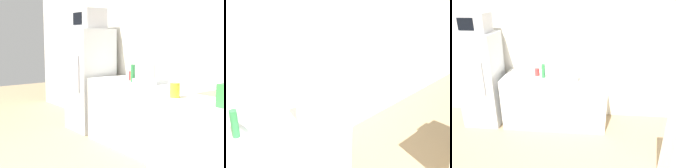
% 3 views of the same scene
% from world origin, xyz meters
% --- Properties ---
extents(wall_back, '(8.00, 0.06, 2.60)m').
position_xyz_m(wall_back, '(0.00, 2.65, 1.30)').
color(wall_back, silver).
rests_on(wall_back, ground_plane).
extents(refrigerator, '(0.60, 0.63, 1.60)m').
position_xyz_m(refrigerator, '(-1.55, 2.24, 0.80)').
color(refrigerator, silver).
rests_on(refrigerator, ground_plane).
extents(microwave, '(0.45, 0.38, 0.31)m').
position_xyz_m(microwave, '(-1.55, 2.24, 1.75)').
color(microwave, '#BCBCC1').
rests_on(microwave, refrigerator).
extents(counter, '(1.72, 0.67, 0.88)m').
position_xyz_m(counter, '(-0.29, 2.27, 0.44)').
color(counter, silver).
rests_on(counter, ground_plane).
extents(sink_basin, '(0.33, 0.32, 0.06)m').
position_xyz_m(sink_basin, '(-0.23, 2.29, 0.91)').
color(sink_basin, '#9EA3A8').
rests_on(sink_basin, counter).
extents(bottle_tall, '(0.06, 0.06, 0.23)m').
position_xyz_m(bottle_tall, '(-0.47, 2.20, 1.00)').
color(bottle_tall, '#2D7F42').
rests_on(bottle_tall, counter).
extents(bottle_short, '(0.08, 0.08, 0.13)m').
position_xyz_m(bottle_short, '(-0.59, 2.28, 0.95)').
color(bottle_short, red).
rests_on(bottle_short, counter).
extents(jar, '(0.06, 0.06, 0.09)m').
position_xyz_m(jar, '(1.31, 0.98, 1.13)').
color(jar, yellow).
rests_on(jar, shelf_cabinet).
extents(paper_towel_roll, '(0.11, 0.11, 0.27)m').
position_xyz_m(paper_towel_roll, '(0.05, 2.03, 1.02)').
color(paper_towel_roll, white).
rests_on(paper_towel_roll, counter).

